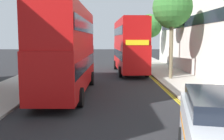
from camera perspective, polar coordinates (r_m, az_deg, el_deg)
name	(u,v)px	position (r m, az deg, el deg)	size (l,w,h in m)	color
sidewalk_right	(188,85)	(21.45, 16.12, -3.02)	(4.00, 80.00, 0.14)	#ADA89E
sidewalk_left	(21,85)	(21.65, -19.03, -3.03)	(4.00, 80.00, 0.14)	#ADA89E
kerb_line_outer	(167,90)	(19.03, 11.77, -4.31)	(0.10, 56.00, 0.01)	yellow
kerb_line_inner	(165,90)	(18.99, 11.29, -4.32)	(0.10, 56.00, 0.01)	yellow
double_decker_bus_away	(67,48)	(17.35, -9.58, 4.75)	(2.97, 10.86, 5.64)	#B20F0F
double_decker_bus_oncoming	(129,44)	(28.12, 3.77, 5.53)	(3.18, 10.91, 5.64)	#B20F0F
taxi_minivan	(222,135)	(7.74, 22.52, -12.80)	(2.87, 5.10, 2.12)	silver
street_tree_near	(150,26)	(38.92, 8.20, 9.30)	(3.39, 3.39, 7.02)	#6B6047
street_tree_mid	(172,8)	(23.82, 12.87, 12.96)	(3.41, 3.41, 7.86)	#6B6047
street_tree_far	(171,14)	(30.66, 12.65, 11.72)	(3.38, 3.38, 7.96)	#6B6047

